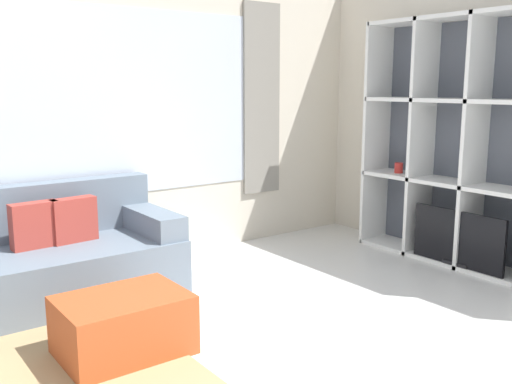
% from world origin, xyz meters
% --- Properties ---
extents(wall_back, '(6.86, 0.11, 2.70)m').
position_xyz_m(wall_back, '(0.00, 3.36, 1.36)').
color(wall_back, beige).
rests_on(wall_back, ground_plane).
extents(wall_right, '(0.07, 4.53, 2.70)m').
position_xyz_m(wall_right, '(2.86, 1.66, 1.35)').
color(wall_right, beige).
rests_on(wall_right, ground_plane).
extents(shelving_unit, '(0.39, 2.25, 2.19)m').
position_xyz_m(shelving_unit, '(2.67, 1.45, 1.06)').
color(shelving_unit, '#515660').
rests_on(shelving_unit, ground_plane).
extents(couch_main, '(1.79, 0.91, 0.84)m').
position_xyz_m(couch_main, '(-0.57, 2.87, 0.31)').
color(couch_main, slate).
rests_on(couch_main, ground_plane).
extents(ottoman, '(0.74, 0.54, 0.36)m').
position_xyz_m(ottoman, '(-0.53, 1.69, 0.18)').
color(ottoman, '#B74C23').
rests_on(ottoman, ground_plane).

